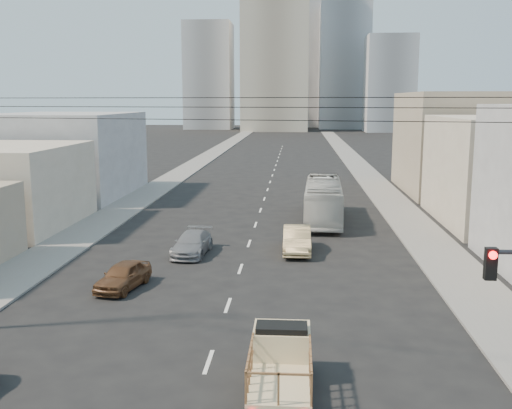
# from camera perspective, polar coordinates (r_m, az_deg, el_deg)

# --- Properties ---
(ground) EXTENTS (420.00, 420.00, 0.00)m
(ground) POSITION_cam_1_polar(r_m,az_deg,el_deg) (20.39, -5.40, -17.03)
(ground) COLOR black
(ground) RESTS_ON ground
(sidewalk_left) EXTENTS (3.50, 180.00, 0.12)m
(sidewalk_left) POSITION_cam_1_polar(r_m,az_deg,el_deg) (89.63, -5.59, 3.97)
(sidewalk_left) COLOR slate
(sidewalk_left) RESTS_ON ground
(sidewalk_right) EXTENTS (3.50, 180.00, 0.12)m
(sidewalk_right) POSITION_cam_1_polar(r_m,az_deg,el_deg) (88.82, 9.57, 3.83)
(sidewalk_right) COLOR slate
(sidewalk_right) RESTS_ON ground
(lane_dashes) EXTENTS (0.15, 104.00, 0.01)m
(lane_dashes) POSITION_cam_1_polar(r_m,az_deg,el_deg) (71.58, 1.47, 2.49)
(lane_dashes) COLOR silver
(lane_dashes) RESTS_ON ground
(flatbed_pickup) EXTENTS (1.95, 4.41, 1.90)m
(flatbed_pickup) POSITION_cam_1_polar(r_m,az_deg,el_deg) (19.70, 2.38, -14.46)
(flatbed_pickup) COLOR beige
(flatbed_pickup) RESTS_ON ground
(city_bus) EXTENTS (3.15, 11.65, 3.22)m
(city_bus) POSITION_cam_1_polar(r_m,az_deg,el_deg) (46.44, 6.43, 0.40)
(city_bus) COLOR #B7B8B3
(city_bus) RESTS_ON ground
(sedan_brown) EXTENTS (2.33, 4.14, 1.33)m
(sedan_brown) POSITION_cam_1_polar(r_m,az_deg,el_deg) (30.51, -12.54, -6.63)
(sedan_brown) COLOR brown
(sedan_brown) RESTS_ON ground
(sedan_tan) EXTENTS (1.70, 4.79, 1.57)m
(sedan_tan) POSITION_cam_1_polar(r_m,az_deg,el_deg) (36.84, 3.92, -3.36)
(sedan_tan) COLOR tan
(sedan_tan) RESTS_ON ground
(sedan_grey) EXTENTS (2.17, 4.74, 1.34)m
(sedan_grey) POSITION_cam_1_polar(r_m,az_deg,el_deg) (36.48, -6.11, -3.71)
(sedan_grey) COLOR gray
(sedan_grey) RESTS_ON ground
(overhead_wires) EXTENTS (23.01, 5.02, 0.72)m
(overhead_wires) POSITION_cam_1_polar(r_m,az_deg,el_deg) (19.67, -5.12, 9.13)
(overhead_wires) COLOR black
(overhead_wires) RESTS_ON ground
(bldg_right_far) EXTENTS (12.00, 16.00, 10.00)m
(bldg_right_far) POSITION_cam_1_polar(r_m,az_deg,el_deg) (64.33, 19.30, 5.58)
(bldg_right_far) COLOR gray
(bldg_right_far) RESTS_ON ground
(bldg_left_far) EXTENTS (12.00, 16.00, 8.00)m
(bldg_left_far) POSITION_cam_1_polar(r_m,az_deg,el_deg) (61.46, -17.66, 4.55)
(bldg_left_far) COLOR #949497
(bldg_left_far) RESTS_ON ground
(high_rise_tower) EXTENTS (20.00, 20.00, 60.00)m
(high_rise_tower) POSITION_cam_1_polar(r_m,az_deg,el_deg) (189.20, 1.87, 16.18)
(high_rise_tower) COLOR tan
(high_rise_tower) RESTS_ON ground
(midrise_ne) EXTENTS (16.00, 16.00, 40.00)m
(midrise_ne) POSITION_cam_1_polar(r_m,az_deg,el_deg) (203.76, 8.37, 12.81)
(midrise_ne) COLOR gray
(midrise_ne) RESTS_ON ground
(midrise_nw) EXTENTS (15.00, 15.00, 34.00)m
(midrise_nw) POSITION_cam_1_polar(r_m,az_deg,el_deg) (200.20, -4.49, 12.08)
(midrise_nw) COLOR gray
(midrise_nw) RESTS_ON ground
(midrise_back) EXTENTS (18.00, 18.00, 44.00)m
(midrise_back) POSITION_cam_1_polar(r_m,az_deg,el_deg) (218.32, 4.86, 13.20)
(midrise_back) COLOR #949497
(midrise_back) RESTS_ON ground
(midrise_east) EXTENTS (14.00, 14.00, 28.00)m
(midrise_east) POSITION_cam_1_polar(r_m,az_deg,el_deg) (184.95, 12.57, 11.13)
(midrise_east) COLOR gray
(midrise_east) RESTS_ON ground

